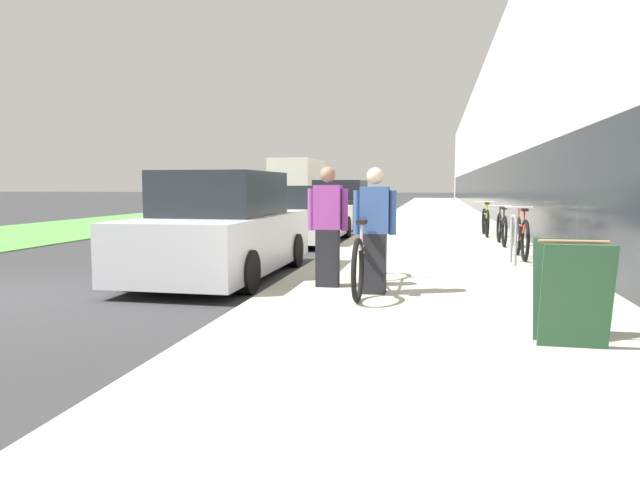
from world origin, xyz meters
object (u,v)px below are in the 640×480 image
Objects in this scene: cruiser_bike_nearest at (521,237)px; cruiser_bike_farthest at (485,221)px; tandem_bicycle at (367,258)px; vintage_roadster_curbside at (304,216)px; person_bystander at (328,227)px; parked_sedan_far at (341,206)px; person_rider at (375,231)px; bike_rack_hoop at (514,234)px; parked_sedan_curbside at (223,230)px; cruiser_bike_middle at (502,228)px; sandwich_board_sign at (571,292)px; moving_truck at (300,185)px.

cruiser_bike_nearest is 0.97× the size of cruiser_bike_farthest.
tandem_bicycle is 7.39m from vintage_roadster_curbside.
person_bystander is at bearing -129.12° from cruiser_bike_nearest.
person_rider is at bearing -78.83° from parked_sedan_far.
tandem_bicycle is 3.06× the size of bike_rack_hoop.
parked_sedan_curbside is at bearing 149.50° from person_bystander.
cruiser_bike_nearest is at bearing -88.08° from cruiser_bike_middle.
parked_sedan_far reaches higher than sandwich_board_sign.
bike_rack_hoop is at bearing -90.04° from cruiser_bike_farthest.
cruiser_bike_middle is at bearing -53.40° from parked_sedan_far.
tandem_bicycle is 2.87× the size of sandwich_board_sign.
parked_sedan_far is at bearing 115.26° from bike_rack_hoop.
tandem_bicycle reaches higher than cruiser_bike_middle.
bike_rack_hoop is at bearing -41.77° from vintage_roadster_curbside.
person_rider reaches higher than sandwich_board_sign.
cruiser_bike_farthest is 0.39× the size of vintage_roadster_curbside.
cruiser_bike_nearest is at bearing -65.92° from moving_truck.
person_rider is 13.17m from parked_sedan_far.
bike_rack_hoop is 23.09m from moving_truck.
person_bystander reaches higher than cruiser_bike_farthest.
cruiser_bike_nearest is (2.98, 3.66, -0.41)m from person_bystander.
bike_rack_hoop is at bearing 45.36° from person_bystander.
person_bystander is 3.49m from sandwich_board_sign.
cruiser_bike_nearest is 0.98× the size of cruiser_bike_middle.
person_bystander reaches higher than cruiser_bike_nearest.
vintage_roadster_curbside is at bearing 90.01° from parked_sedan_curbside.
cruiser_bike_middle is at bearing 45.89° from parked_sedan_curbside.
person_bystander reaches higher than parked_sedan_curbside.
tandem_bicycle is 25.04m from moving_truck.
person_rider is 0.36× the size of parked_sedan_curbside.
bike_rack_hoop is 3.35m from cruiser_bike_middle.
parked_sedan_curbside is (-4.65, -1.63, 0.13)m from bike_rack_hoop.
bike_rack_hoop is 0.48× the size of cruiser_bike_middle.
bike_rack_hoop is 0.19× the size of parked_sedan_curbside.
person_rider is 1.86× the size of bike_rack_hoop.
cruiser_bike_nearest reaches higher than cruiser_bike_farthest.
cruiser_bike_nearest is at bearing 56.70° from tandem_bicycle.
tandem_bicycle is 1.46× the size of cruiser_bike_middle.
parked_sedan_curbside reaches higher than cruiser_bike_nearest.
cruiser_bike_farthest is (2.73, 8.43, -0.42)m from person_bystander.
person_rider reaches higher than tandem_bicycle.
tandem_bicycle is 12.83m from parked_sedan_far.
parked_sedan_curbside is 23.33m from moving_truck.
moving_truck reaches higher than sandwich_board_sign.
cruiser_bike_farthest is at bearing 94.09° from cruiser_bike_middle.
tandem_bicycle is at bearing -110.99° from cruiser_bike_middle.
cruiser_bike_nearest is at bearing -87.02° from cruiser_bike_farthest.
tandem_bicycle reaches higher than cruiser_bike_farthest.
tandem_bicycle is 1.45× the size of cruiser_bike_farthest.
person_rider reaches higher than vintage_roadster_curbside.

